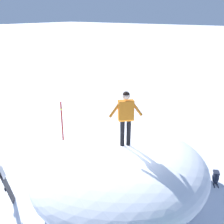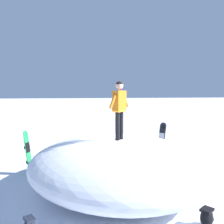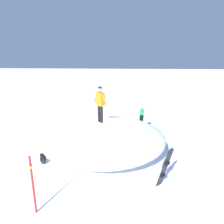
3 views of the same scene
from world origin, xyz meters
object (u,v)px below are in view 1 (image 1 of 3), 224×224
at_px(backpack_near, 127,144).
at_px(backpack_far, 216,177).
at_px(trail_marker_pole, 62,121).
at_px(snowboarder_standing, 126,114).
at_px(snowboard_secondary_upright, 3,177).

relative_size(backpack_near, backpack_far, 1.06).
bearing_deg(trail_marker_pole, backpack_far, -82.68).
xyz_separation_m(snowboarder_standing, trail_marker_pole, (1.23, 4.22, -1.67)).
height_order(snowboard_secondary_upright, backpack_near, snowboard_secondary_upright).
height_order(backpack_far, trail_marker_pole, trail_marker_pole).
xyz_separation_m(snowboard_secondary_upright, backpack_near, (5.20, -1.09, -0.65)).
distance_m(backpack_far, trail_marker_pole, 6.70).
xyz_separation_m(snowboarder_standing, snowboard_secondary_upright, (-2.81, 2.57, -1.79)).
height_order(snowboard_secondary_upright, backpack_far, snowboard_secondary_upright).
distance_m(snowboard_secondary_upright, trail_marker_pole, 4.37).
height_order(snowboard_secondary_upright, trail_marker_pole, trail_marker_pole).
height_order(snowboarder_standing, backpack_far, snowboarder_standing).
distance_m(snowboarder_standing, trail_marker_pole, 4.70).
relative_size(snowboarder_standing, trail_marker_pole, 0.93).
xyz_separation_m(snowboarder_standing, backpack_far, (2.08, -2.38, -2.43)).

